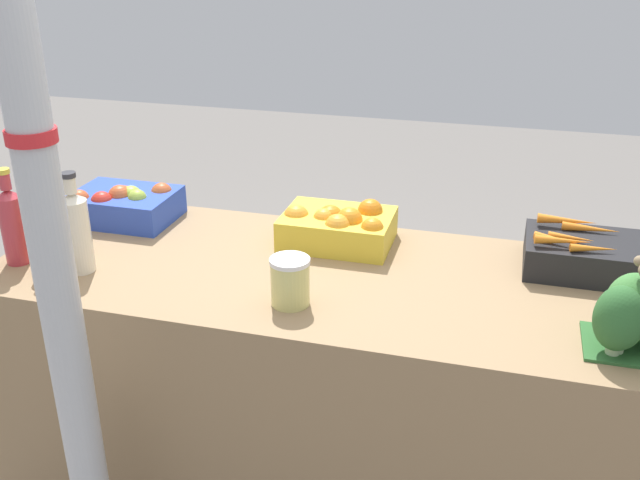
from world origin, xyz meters
name	(u,v)px	position (x,y,z in m)	size (l,w,h in m)	color
market_table	(320,387)	(0.00, 0.00, 0.41)	(1.94, 0.76, 0.82)	#937551
support_pole	(40,189)	(-0.47, -0.57, 1.23)	(0.11, 0.11, 2.46)	#B7BABF
apple_crate	(124,204)	(-0.75, 0.21, 0.88)	(0.34, 0.25, 0.13)	#2847B7
orange_crate	(337,226)	(0.00, 0.20, 0.88)	(0.34, 0.25, 0.14)	gold
carrot_crate	(584,254)	(0.74, 0.21, 0.88)	(0.34, 0.25, 0.14)	black
juice_bottle_ruby	(13,224)	(-0.89, -0.18, 0.95)	(0.07, 0.07, 0.29)	#B2333D
juice_bottle_golden	(48,231)	(-0.77, -0.18, 0.94)	(0.07, 0.07, 0.27)	gold
juice_bottle_cloudy	(76,230)	(-0.68, -0.18, 0.95)	(0.08, 0.08, 0.30)	beige
pickle_jar	(290,281)	(-0.02, -0.21, 0.89)	(0.11, 0.11, 0.13)	#D1CC75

